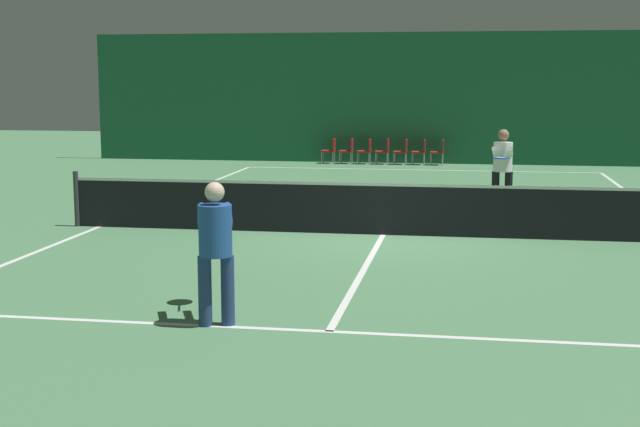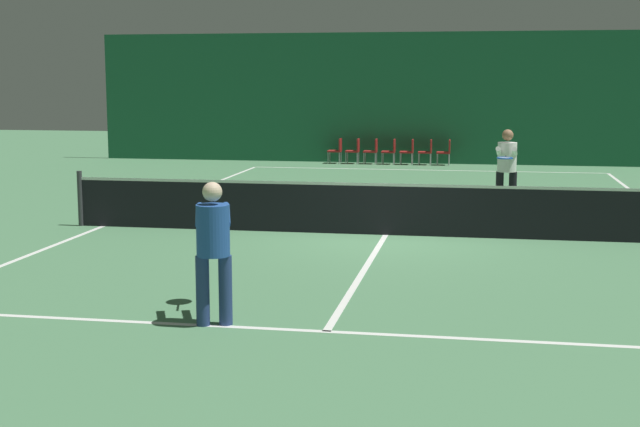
{
  "view_description": "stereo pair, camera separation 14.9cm",
  "coord_description": "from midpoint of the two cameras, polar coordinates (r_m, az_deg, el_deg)",
  "views": [
    {
      "loc": [
        1.51,
        -16.03,
        2.83
      ],
      "look_at": [
        -0.53,
        -3.85,
        0.96
      ],
      "focal_mm": 50.0,
      "sensor_mm": 36.0,
      "label": 1
    },
    {
      "loc": [
        1.65,
        -16.01,
        2.83
      ],
      "look_at": [
        -0.53,
        -3.85,
        0.96
      ],
      "focal_mm": 50.0,
      "sensor_mm": 36.0,
      "label": 2
    }
  ],
  "objects": [
    {
      "name": "courtside_chair_2",
      "position": [
        29.94,
        2.84,
        4.11
      ],
      "size": [
        0.44,
        0.44,
        0.84
      ],
      "rotation": [
        0.0,
        0.0,
        -1.57
      ],
      "color": "#99999E",
      "rests_on": "ground"
    },
    {
      "name": "court_line_sideline_left",
      "position": [
        17.74,
        -14.16,
        -0.82
      ],
      "size": [
        0.1,
        23.8,
        0.0
      ],
      "color": "white",
      "rests_on": "ground"
    },
    {
      "name": "courtside_chair_4",
      "position": [
        29.82,
        5.16,
        4.07
      ],
      "size": [
        0.44,
        0.44,
        0.84
      ],
      "rotation": [
        0.0,
        0.0,
        -1.57
      ],
      "color": "#99999E",
      "rests_on": "ground"
    },
    {
      "name": "courtside_chair_1",
      "position": [
        30.01,
        1.68,
        4.13
      ],
      "size": [
        0.44,
        0.44,
        0.84
      ],
      "rotation": [
        0.0,
        0.0,
        -1.57
      ],
      "color": "#99999E",
      "rests_on": "ground"
    },
    {
      "name": "player_far",
      "position": [
        19.41,
        11.39,
        3.12
      ],
      "size": [
        0.48,
        1.42,
        1.77
      ],
      "rotation": [
        0.0,
        0.0,
        -1.64
      ],
      "color": "black",
      "rests_on": "ground"
    },
    {
      "name": "player_near",
      "position": [
        10.31,
        -7.12,
        -1.82
      ],
      "size": [
        0.74,
        1.4,
        1.67
      ],
      "rotation": [
        0.0,
        0.0,
        1.87
      ],
      "color": "navy",
      "rests_on": "ground"
    },
    {
      "name": "courtside_chair_3",
      "position": [
        29.87,
        4.0,
        4.09
      ],
      "size": [
        0.44,
        0.44,
        0.84
      ],
      "rotation": [
        0.0,
        0.0,
        -1.57
      ],
      "color": "#99999E",
      "rests_on": "ground"
    },
    {
      "name": "court_line_baseline_far",
      "position": [
        28.11,
        6.23,
        2.79
      ],
      "size": [
        11.0,
        0.1,
        0.0
      ],
      "color": "white",
      "rests_on": "ground"
    },
    {
      "name": "courtside_chair_0",
      "position": [
        30.1,
        0.53,
        4.15
      ],
      "size": [
        0.44,
        0.44,
        0.84
      ],
      "rotation": [
        0.0,
        0.0,
        -1.57
      ],
      "color": "#99999E",
      "rests_on": "ground"
    },
    {
      "name": "court_line_service_near",
      "position": [
        10.15,
        0.16,
        -7.56
      ],
      "size": [
        8.25,
        0.1,
        0.0
      ],
      "color": "white",
      "rests_on": "ground"
    },
    {
      "name": "backdrop_curtain",
      "position": [
        30.24,
        6.55,
        7.34
      ],
      "size": [
        23.0,
        0.12,
        4.37
      ],
      "color": "#1E5B3D",
      "rests_on": "ground"
    },
    {
      "name": "tennis_net",
      "position": [
        16.26,
        3.82,
        0.4
      ],
      "size": [
        12.0,
        0.1,
        1.07
      ],
      "color": "black",
      "rests_on": "ground"
    },
    {
      "name": "ground_plane",
      "position": [
        16.34,
        3.8,
        -1.37
      ],
      "size": [
        60.0,
        60.0,
        0.0
      ],
      "primitive_type": "plane",
      "color": "#4C7F56"
    },
    {
      "name": "courtside_chair_6",
      "position": [
        29.75,
        7.5,
        4.02
      ],
      "size": [
        0.44,
        0.44,
        0.84
      ],
      "rotation": [
        0.0,
        0.0,
        -1.57
      ],
      "color": "#99999E",
      "rests_on": "ground"
    },
    {
      "name": "court_line_service_far",
      "position": [
        22.65,
        5.42,
        1.41
      ],
      "size": [
        8.25,
        0.1,
        0.0
      ],
      "color": "white",
      "rests_on": "ground"
    },
    {
      "name": "courtside_chair_5",
      "position": [
        29.78,
        6.33,
        4.05
      ],
      "size": [
        0.44,
        0.44,
        0.84
      ],
      "rotation": [
        0.0,
        0.0,
        -1.57
      ],
      "color": "#99999E",
      "rests_on": "ground"
    },
    {
      "name": "court_line_centre",
      "position": [
        16.34,
        3.8,
        -1.37
      ],
      "size": [
        0.1,
        12.8,
        0.0
      ],
      "color": "white",
      "rests_on": "ground"
    }
  ]
}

